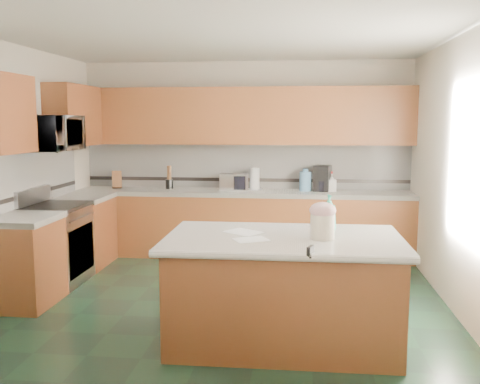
# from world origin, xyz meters

# --- Properties ---
(floor) EXTENTS (4.60, 4.60, 0.00)m
(floor) POSITION_xyz_m (0.00, 0.00, 0.00)
(floor) COLOR black
(floor) RESTS_ON ground
(ceiling) EXTENTS (4.60, 4.60, 0.00)m
(ceiling) POSITION_xyz_m (0.00, 0.00, 2.70)
(ceiling) COLOR white
(ceiling) RESTS_ON ground
(wall_back) EXTENTS (4.60, 0.04, 2.70)m
(wall_back) POSITION_xyz_m (0.00, 2.32, 1.35)
(wall_back) COLOR silver
(wall_back) RESTS_ON ground
(wall_front) EXTENTS (4.60, 0.04, 2.70)m
(wall_front) POSITION_xyz_m (0.00, -2.32, 1.35)
(wall_front) COLOR silver
(wall_front) RESTS_ON ground
(wall_left) EXTENTS (0.04, 4.60, 2.70)m
(wall_left) POSITION_xyz_m (-2.32, 0.00, 1.35)
(wall_left) COLOR silver
(wall_left) RESTS_ON ground
(wall_right) EXTENTS (0.04, 4.60, 2.70)m
(wall_right) POSITION_xyz_m (2.32, 0.00, 1.35)
(wall_right) COLOR silver
(wall_right) RESTS_ON ground
(back_base_cab) EXTENTS (4.60, 0.60, 0.86)m
(back_base_cab) POSITION_xyz_m (0.00, 2.00, 0.43)
(back_base_cab) COLOR #502512
(back_base_cab) RESTS_ON ground
(back_countertop) EXTENTS (4.60, 0.64, 0.06)m
(back_countertop) POSITION_xyz_m (0.00, 2.00, 0.89)
(back_countertop) COLOR white
(back_countertop) RESTS_ON back_base_cab
(back_upper_cab) EXTENTS (4.60, 0.33, 0.78)m
(back_upper_cab) POSITION_xyz_m (0.00, 2.13, 1.94)
(back_upper_cab) COLOR #502512
(back_upper_cab) RESTS_ON wall_back
(back_backsplash) EXTENTS (4.60, 0.02, 0.63)m
(back_backsplash) POSITION_xyz_m (0.00, 2.29, 1.24)
(back_backsplash) COLOR silver
(back_backsplash) RESTS_ON back_countertop
(back_accent_band) EXTENTS (4.60, 0.01, 0.05)m
(back_accent_band) POSITION_xyz_m (0.00, 2.28, 1.04)
(back_accent_band) COLOR black
(back_accent_band) RESTS_ON back_countertop
(left_base_cab_rear) EXTENTS (0.60, 0.82, 0.86)m
(left_base_cab_rear) POSITION_xyz_m (-2.00, 1.29, 0.43)
(left_base_cab_rear) COLOR #502512
(left_base_cab_rear) RESTS_ON ground
(left_counter_rear) EXTENTS (0.64, 0.82, 0.06)m
(left_counter_rear) POSITION_xyz_m (-2.00, 1.29, 0.89)
(left_counter_rear) COLOR white
(left_counter_rear) RESTS_ON left_base_cab_rear
(left_base_cab_front) EXTENTS (0.60, 0.72, 0.86)m
(left_base_cab_front) POSITION_xyz_m (-2.00, -0.24, 0.43)
(left_base_cab_front) COLOR #502512
(left_base_cab_front) RESTS_ON ground
(left_counter_front) EXTENTS (0.64, 0.72, 0.06)m
(left_counter_front) POSITION_xyz_m (-2.00, -0.24, 0.89)
(left_counter_front) COLOR white
(left_counter_front) RESTS_ON left_base_cab_front
(left_backsplash) EXTENTS (0.02, 2.30, 0.63)m
(left_backsplash) POSITION_xyz_m (-2.29, 0.55, 1.24)
(left_backsplash) COLOR silver
(left_backsplash) RESTS_ON wall_left
(left_accent_band) EXTENTS (0.01, 2.30, 0.05)m
(left_accent_band) POSITION_xyz_m (-2.28, 0.55, 1.04)
(left_accent_band) COLOR black
(left_accent_band) RESTS_ON wall_left
(left_upper_cab_rear) EXTENTS (0.33, 1.09, 0.78)m
(left_upper_cab_rear) POSITION_xyz_m (-2.13, 1.42, 1.94)
(left_upper_cab_rear) COLOR #502512
(left_upper_cab_rear) RESTS_ON wall_left
(left_upper_cab_front) EXTENTS (0.33, 0.72, 0.78)m
(left_upper_cab_front) POSITION_xyz_m (-2.13, -0.24, 1.94)
(left_upper_cab_front) COLOR #502512
(left_upper_cab_front) RESTS_ON wall_left
(range_body) EXTENTS (0.60, 0.76, 0.88)m
(range_body) POSITION_xyz_m (-2.00, 0.50, 0.44)
(range_body) COLOR #B7B7BC
(range_body) RESTS_ON ground
(range_oven_door) EXTENTS (0.02, 0.68, 0.55)m
(range_oven_door) POSITION_xyz_m (-1.71, 0.50, 0.40)
(range_oven_door) COLOR black
(range_oven_door) RESTS_ON range_body
(range_cooktop) EXTENTS (0.62, 0.78, 0.04)m
(range_cooktop) POSITION_xyz_m (-2.00, 0.50, 0.90)
(range_cooktop) COLOR black
(range_cooktop) RESTS_ON range_body
(range_handle) EXTENTS (0.02, 0.66, 0.02)m
(range_handle) POSITION_xyz_m (-1.68, 0.50, 0.78)
(range_handle) COLOR #B7B7BC
(range_handle) RESTS_ON range_body
(range_backguard) EXTENTS (0.06, 0.76, 0.18)m
(range_backguard) POSITION_xyz_m (-2.26, 0.50, 1.02)
(range_backguard) COLOR #B7B7BC
(range_backguard) RESTS_ON range_body
(microwave) EXTENTS (0.50, 0.73, 0.41)m
(microwave) POSITION_xyz_m (-2.00, 0.50, 1.73)
(microwave) COLOR #B7B7BC
(microwave) RESTS_ON wall_left
(island_base) EXTENTS (1.86, 1.07, 0.86)m
(island_base) POSITION_xyz_m (0.66, -0.89, 0.43)
(island_base) COLOR #502512
(island_base) RESTS_ON ground
(island_top) EXTENTS (1.96, 1.18, 0.06)m
(island_top) POSITION_xyz_m (0.66, -0.89, 0.89)
(island_top) COLOR white
(island_top) RESTS_ON island_base
(island_bullnose) EXTENTS (1.95, 0.08, 0.06)m
(island_bullnose) POSITION_xyz_m (0.66, -1.47, 0.89)
(island_bullnose) COLOR white
(island_bullnose) RESTS_ON island_base
(treat_jar) EXTENTS (0.24, 0.24, 0.20)m
(treat_jar) POSITION_xyz_m (0.97, -0.96, 1.02)
(treat_jar) COLOR #F0E0C6
(treat_jar) RESTS_ON island_top
(treat_jar_lid) EXTENTS (0.21, 0.21, 0.13)m
(treat_jar_lid) POSITION_xyz_m (0.97, -0.96, 1.16)
(treat_jar_lid) COLOR beige
(treat_jar_lid) RESTS_ON treat_jar
(treat_jar_knob) EXTENTS (0.07, 0.02, 0.02)m
(treat_jar_knob) POSITION_xyz_m (0.97, -0.96, 1.20)
(treat_jar_knob) COLOR tan
(treat_jar_knob) RESTS_ON treat_jar_lid
(treat_jar_knob_end_l) EXTENTS (0.04, 0.04, 0.04)m
(treat_jar_knob_end_l) POSITION_xyz_m (0.94, -0.96, 1.20)
(treat_jar_knob_end_l) COLOR tan
(treat_jar_knob_end_l) RESTS_ON treat_jar_lid
(treat_jar_knob_end_r) EXTENTS (0.04, 0.04, 0.04)m
(treat_jar_knob_end_r) POSITION_xyz_m (1.01, -0.96, 1.20)
(treat_jar_knob_end_r) COLOR tan
(treat_jar_knob_end_r) RESTS_ON treat_jar_lid
(soap_bottle_island) EXTENTS (0.15, 0.15, 0.32)m
(soap_bottle_island) POSITION_xyz_m (1.04, -0.67, 1.08)
(soap_bottle_island) COLOR #2EBA9D
(soap_bottle_island) RESTS_ON island_top
(paper_sheet_a) EXTENTS (0.33, 0.30, 0.00)m
(paper_sheet_a) POSITION_xyz_m (0.40, -1.05, 0.92)
(paper_sheet_a) COLOR white
(paper_sheet_a) RESTS_ON island_top
(paper_sheet_b) EXTENTS (0.38, 0.36, 0.00)m
(paper_sheet_b) POSITION_xyz_m (0.31, -0.76, 0.92)
(paper_sheet_b) COLOR white
(paper_sheet_b) RESTS_ON island_top
(clamp_body) EXTENTS (0.06, 0.10, 0.09)m
(clamp_body) POSITION_xyz_m (0.87, -1.45, 0.93)
(clamp_body) COLOR black
(clamp_body) RESTS_ON island_top
(clamp_handle) EXTENTS (0.02, 0.07, 0.02)m
(clamp_handle) POSITION_xyz_m (0.87, -1.50, 0.91)
(clamp_handle) COLOR black
(clamp_handle) RESTS_ON island_top
(knife_block) EXTENTS (0.18, 0.21, 0.26)m
(knife_block) POSITION_xyz_m (-1.81, 2.05, 1.04)
(knife_block) COLOR #472814
(knife_block) RESTS_ON back_countertop
(utensil_crock) EXTENTS (0.11, 0.11, 0.13)m
(utensil_crock) POSITION_xyz_m (-1.05, 2.08, 0.99)
(utensil_crock) COLOR black
(utensil_crock) RESTS_ON back_countertop
(utensil_bundle) EXTENTS (0.06, 0.06, 0.20)m
(utensil_bundle) POSITION_xyz_m (-1.05, 2.08, 1.15)
(utensil_bundle) COLOR #472814
(utensil_bundle) RESTS_ON utensil_crock
(toaster_oven) EXTENTS (0.42, 0.32, 0.23)m
(toaster_oven) POSITION_xyz_m (-0.13, 2.05, 1.03)
(toaster_oven) COLOR #B7B7BC
(toaster_oven) RESTS_ON back_countertop
(toaster_oven_door) EXTENTS (0.35, 0.01, 0.19)m
(toaster_oven_door) POSITION_xyz_m (-0.13, 1.92, 1.03)
(toaster_oven_door) COLOR black
(toaster_oven_door) RESTS_ON toaster_oven
(paper_towel) EXTENTS (0.14, 0.14, 0.31)m
(paper_towel) POSITION_xyz_m (0.16, 2.10, 1.07)
(paper_towel) COLOR white
(paper_towel) RESTS_ON back_countertop
(paper_towel_base) EXTENTS (0.20, 0.20, 0.01)m
(paper_towel_base) POSITION_xyz_m (0.16, 2.10, 0.93)
(paper_towel_base) COLOR #B7B7BC
(paper_towel_base) RESTS_ON back_countertop
(water_jug) EXTENTS (0.16, 0.16, 0.27)m
(water_jug) POSITION_xyz_m (0.86, 2.06, 1.05)
(water_jug) COLOR #5385AF
(water_jug) RESTS_ON back_countertop
(water_jug_neck) EXTENTS (0.08, 0.08, 0.04)m
(water_jug_neck) POSITION_xyz_m (0.86, 2.06, 1.20)
(water_jug_neck) COLOR #5385AF
(water_jug_neck) RESTS_ON water_jug
(coffee_maker) EXTENTS (0.26, 0.27, 0.35)m
(coffee_maker) POSITION_xyz_m (1.09, 2.08, 1.10)
(coffee_maker) COLOR black
(coffee_maker) RESTS_ON back_countertop
(coffee_carafe) EXTENTS (0.14, 0.14, 0.14)m
(coffee_carafe) POSITION_xyz_m (1.09, 2.03, 0.99)
(coffee_carafe) COLOR black
(coffee_carafe) RESTS_ON back_countertop
(soap_bottle_back) EXTENTS (0.13, 0.13, 0.24)m
(soap_bottle_back) POSITION_xyz_m (1.21, 2.05, 1.04)
(soap_bottle_back) COLOR white
(soap_bottle_back) RESTS_ON back_countertop
(soap_back_cap) EXTENTS (0.02, 0.02, 0.03)m
(soap_back_cap) POSITION_xyz_m (1.21, 2.05, 1.18)
(soap_back_cap) COLOR red
(soap_back_cap) RESTS_ON soap_bottle_back
(window_light_proxy) EXTENTS (0.02, 1.40, 1.10)m
(window_light_proxy) POSITION_xyz_m (2.29, -0.20, 1.50)
(window_light_proxy) COLOR white
(window_light_proxy) RESTS_ON wall_right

